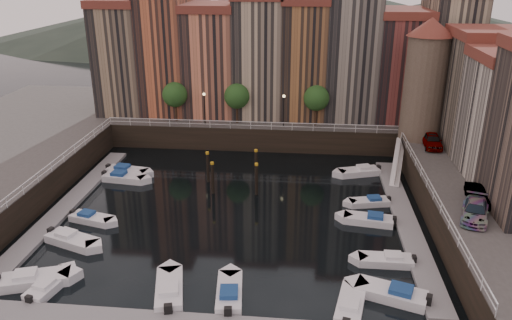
# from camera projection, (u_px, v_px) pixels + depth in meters

# --- Properties ---
(ground) EXTENTS (200.00, 200.00, 0.00)m
(ground) POSITION_uv_depth(u_px,v_px,m) (233.00, 209.00, 48.32)
(ground) COLOR black
(ground) RESTS_ON ground
(quay_far) EXTENTS (80.00, 20.00, 3.00)m
(quay_far) POSITION_uv_depth(u_px,v_px,m) (258.00, 118.00, 71.85)
(quay_far) COLOR black
(quay_far) RESTS_ON ground
(dock_left) EXTENTS (2.00, 28.00, 0.35)m
(dock_left) POSITION_uv_depth(u_px,v_px,m) (68.00, 204.00, 48.83)
(dock_left) COLOR gray
(dock_left) RESTS_ON ground
(dock_right) EXTENTS (2.00, 28.00, 0.35)m
(dock_right) POSITION_uv_depth(u_px,v_px,m) (406.00, 220.00, 45.82)
(dock_right) COLOR gray
(dock_right) RESTS_ON ground
(mountains) EXTENTS (145.00, 100.00, 18.00)m
(mountains) POSITION_uv_depth(u_px,v_px,m) (291.00, 16.00, 147.16)
(mountains) COLOR #2D382D
(mountains) RESTS_ON ground
(far_terrace) EXTENTS (48.70, 10.30, 17.50)m
(far_terrace) POSITION_uv_depth(u_px,v_px,m) (282.00, 55.00, 65.78)
(far_terrace) COLOR #8E765A
(far_terrace) RESTS_ON quay_far
(corner_tower) EXTENTS (5.20, 5.20, 13.80)m
(corner_tower) POSITION_uv_depth(u_px,v_px,m) (425.00, 78.00, 56.17)
(corner_tower) COLOR #6B5B4C
(corner_tower) RESTS_ON quay_right
(promenade_trees) EXTENTS (21.20, 3.20, 5.20)m
(promenade_trees) POSITION_uv_depth(u_px,v_px,m) (242.00, 96.00, 62.90)
(promenade_trees) COLOR black
(promenade_trees) RESTS_ON quay_far
(street_lamps) EXTENTS (10.36, 0.36, 4.18)m
(street_lamps) POSITION_uv_depth(u_px,v_px,m) (244.00, 104.00, 62.19)
(street_lamps) COLOR black
(street_lamps) RESTS_ON quay_far
(railings) EXTENTS (36.08, 34.04, 0.52)m
(railings) POSITION_uv_depth(u_px,v_px,m) (239.00, 155.00, 51.46)
(railings) COLOR white
(railings) RESTS_ON ground
(gangway) EXTENTS (2.78, 8.32, 3.73)m
(gangway) POSITION_uv_depth(u_px,v_px,m) (398.00, 160.00, 55.29)
(gangway) COLOR white
(gangway) RESTS_ON ground
(mooring_pilings) EXTENTS (5.91, 4.47, 3.78)m
(mooring_pilings) POSITION_uv_depth(u_px,v_px,m) (233.00, 173.00, 52.53)
(mooring_pilings) COLOR black
(mooring_pilings) RESTS_ON ground
(boat_left_0) EXTENTS (5.30, 3.36, 1.19)m
(boat_left_0) POSITION_uv_depth(u_px,v_px,m) (34.00, 279.00, 36.83)
(boat_left_0) COLOR white
(boat_left_0) RESTS_ON ground
(boat_left_1) EXTENTS (5.09, 3.32, 1.15)m
(boat_left_1) POSITION_uv_depth(u_px,v_px,m) (71.00, 240.00, 42.16)
(boat_left_1) COLOR white
(boat_left_1) RESTS_ON ground
(boat_left_2) EXTENTS (4.44, 2.54, 0.99)m
(boat_left_2) POSITION_uv_depth(u_px,v_px,m) (91.00, 218.00, 45.85)
(boat_left_2) COLOR white
(boat_left_2) RESTS_ON ground
(boat_left_3) EXTENTS (5.00, 2.32, 1.13)m
(boat_left_3) POSITION_uv_depth(u_px,v_px,m) (123.00, 178.00, 54.49)
(boat_left_3) COLOR white
(boat_left_3) RESTS_ON ground
(boat_left_4) EXTENTS (5.06, 2.54, 1.13)m
(boat_left_4) POSITION_uv_depth(u_px,v_px,m) (127.00, 171.00, 56.23)
(boat_left_4) COLOR white
(boat_left_4) RESTS_ON ground
(boat_right_0) EXTENTS (5.34, 3.42, 1.20)m
(boat_right_0) POSITION_uv_depth(u_px,v_px,m) (393.00, 294.00, 35.22)
(boat_right_0) COLOR white
(boat_right_0) RESTS_ON ground
(boat_right_1) EXTENTS (4.46, 1.64, 1.02)m
(boat_right_1) POSITION_uv_depth(u_px,v_px,m) (387.00, 260.00, 39.33)
(boat_right_1) COLOR white
(boat_right_1) RESTS_ON ground
(boat_right_2) EXTENTS (4.81, 2.32, 1.08)m
(boat_right_2) POSITION_uv_depth(u_px,v_px,m) (370.00, 220.00, 45.55)
(boat_right_2) COLOR white
(boat_right_2) RESTS_ON ground
(boat_right_3) EXTENTS (4.21, 2.30, 0.94)m
(boat_right_3) POSITION_uv_depth(u_px,v_px,m) (370.00, 202.00, 49.05)
(boat_right_3) COLOR white
(boat_right_3) RESTS_ON ground
(boat_right_4) EXTENTS (4.99, 3.13, 1.12)m
(boat_right_4) POSITION_uv_depth(u_px,v_px,m) (360.00, 172.00, 56.08)
(boat_right_4) COLOR white
(boat_right_4) RESTS_ON ground
(boat_near_0) EXTENTS (2.41, 4.46, 1.00)m
(boat_near_0) POSITION_uv_depth(u_px,v_px,m) (49.00, 285.00, 36.26)
(boat_near_0) COLOR white
(boat_near_0) RESTS_ON ground
(boat_near_1) EXTENTS (3.00, 5.35, 1.20)m
(boat_near_1) POSITION_uv_depth(u_px,v_px,m) (169.00, 290.00, 35.61)
(boat_near_1) COLOR white
(boat_near_1) RESTS_ON ground
(boat_near_2) EXTENTS (2.30, 5.01, 1.13)m
(boat_near_2) POSITION_uv_depth(u_px,v_px,m) (229.00, 293.00, 35.29)
(boat_near_2) COLOR white
(boat_near_2) RESTS_ON ground
(boat_near_3) EXTENTS (2.59, 4.86, 1.09)m
(boat_near_3) POSITION_uv_depth(u_px,v_px,m) (350.00, 305.00, 34.11)
(boat_near_3) COLOR white
(boat_near_3) RESTS_ON ground
(car_a) EXTENTS (2.08, 4.64, 1.55)m
(car_a) POSITION_uv_depth(u_px,v_px,m) (432.00, 141.00, 55.44)
(car_a) COLOR gray
(car_a) RESTS_ON quay_right
(car_b) EXTENTS (1.83, 4.33, 1.39)m
(car_b) POSITION_uv_depth(u_px,v_px,m) (478.00, 196.00, 42.51)
(car_b) COLOR gray
(car_b) RESTS_ON quay_right
(car_c) EXTENTS (3.42, 5.20, 1.40)m
(car_c) POSITION_uv_depth(u_px,v_px,m) (475.00, 212.00, 39.78)
(car_c) COLOR gray
(car_c) RESTS_ON quay_right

